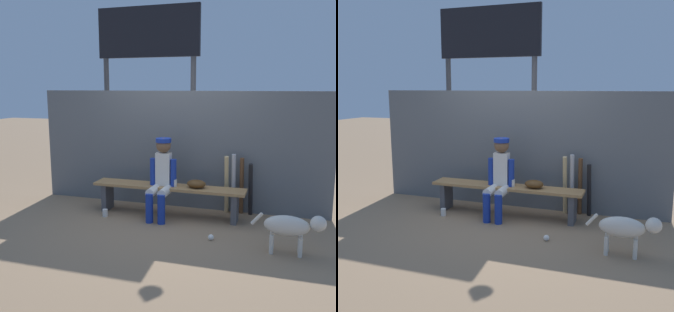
% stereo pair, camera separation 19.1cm
% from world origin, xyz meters
% --- Properties ---
extents(ground_plane, '(30.00, 30.00, 0.00)m').
position_xyz_m(ground_plane, '(0.00, 0.00, 0.00)').
color(ground_plane, '#937556').
extents(chainlink_fence, '(4.70, 0.03, 1.86)m').
position_xyz_m(chainlink_fence, '(0.00, 0.50, 0.93)').
color(chainlink_fence, '#595E63').
rests_on(chainlink_fence, ground_plane).
extents(dugout_bench, '(2.31, 0.36, 0.46)m').
position_xyz_m(dugout_bench, '(0.00, 0.00, 0.36)').
color(dugout_bench, '#AD7F4C').
rests_on(dugout_bench, ground_plane).
extents(player_seated, '(0.41, 0.55, 1.18)m').
position_xyz_m(player_seated, '(-0.07, -0.11, 0.64)').
color(player_seated, silver).
rests_on(player_seated, ground_plane).
extents(baseball_glove, '(0.28, 0.20, 0.12)m').
position_xyz_m(baseball_glove, '(0.43, 0.00, 0.52)').
color(baseball_glove, '#593819').
rests_on(baseball_glove, dugout_bench).
extents(bat_wood_natural, '(0.07, 0.21, 0.91)m').
position_xyz_m(bat_wood_natural, '(0.82, 0.35, 0.45)').
color(bat_wood_natural, tan).
rests_on(bat_wood_natural, ground_plane).
extents(bat_aluminum_silver, '(0.07, 0.17, 0.94)m').
position_xyz_m(bat_aluminum_silver, '(0.93, 0.35, 0.47)').
color(bat_aluminum_silver, '#B7B7BC').
rests_on(bat_aluminum_silver, ground_plane).
extents(bat_wood_dark, '(0.07, 0.16, 0.88)m').
position_xyz_m(bat_wood_dark, '(1.04, 0.39, 0.44)').
color(bat_wood_dark, brown).
rests_on(bat_wood_dark, ground_plane).
extents(bat_aluminum_black, '(0.07, 0.21, 0.82)m').
position_xyz_m(bat_aluminum_black, '(1.18, 0.35, 0.41)').
color(bat_aluminum_black, black).
rests_on(bat_aluminum_black, ground_plane).
extents(baseball, '(0.07, 0.07, 0.07)m').
position_xyz_m(baseball, '(0.81, -0.76, 0.04)').
color(baseball, white).
rests_on(baseball, ground_plane).
extents(cup_on_ground, '(0.08, 0.08, 0.11)m').
position_xyz_m(cup_on_ground, '(-0.89, -0.33, 0.06)').
color(cup_on_ground, silver).
rests_on(cup_on_ground, ground_plane).
extents(cup_on_bench, '(0.08, 0.08, 0.11)m').
position_xyz_m(cup_on_bench, '(0.10, -0.02, 0.52)').
color(cup_on_bench, silver).
rests_on(cup_on_bench, dugout_bench).
extents(scoreboard, '(2.26, 0.27, 3.63)m').
position_xyz_m(scoreboard, '(-0.86, 1.66, 2.55)').
color(scoreboard, '#3F3F42').
rests_on(scoreboard, ground_plane).
extents(dog, '(0.84, 0.20, 0.49)m').
position_xyz_m(dog, '(1.78, -0.89, 0.34)').
color(dog, beige).
rests_on(dog, ground_plane).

